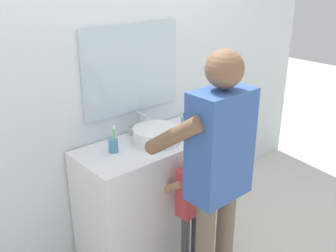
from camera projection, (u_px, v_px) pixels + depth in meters
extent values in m
plane|color=silver|center=(180.00, 252.00, 3.15)|extent=(14.00, 14.00, 0.00)
cube|color=silver|center=(128.00, 73.00, 3.07)|extent=(4.40, 0.08, 2.70)
cube|color=silver|center=(132.00, 69.00, 3.02)|extent=(0.88, 0.02, 0.68)
cube|color=white|center=(156.00, 190.00, 3.19)|extent=(1.25, 0.54, 0.87)
cylinder|color=white|center=(157.00, 135.00, 2.99)|extent=(0.36, 0.36, 0.11)
cylinder|color=silver|center=(157.00, 134.00, 2.99)|extent=(0.30, 0.30, 0.09)
cylinder|color=#B7BABF|center=(138.00, 122.00, 3.14)|extent=(0.03, 0.03, 0.18)
cylinder|color=#B7BABF|center=(143.00, 115.00, 3.07)|extent=(0.02, 0.12, 0.02)
cylinder|color=#B7BABF|center=(131.00, 132.00, 3.12)|extent=(0.04, 0.04, 0.05)
cylinder|color=#B7BABF|center=(145.00, 128.00, 3.21)|extent=(0.04, 0.04, 0.05)
cylinder|color=#4C8EB2|center=(113.00, 146.00, 2.83)|extent=(0.07, 0.07, 0.09)
cylinder|color=green|center=(115.00, 140.00, 2.80)|extent=(0.04, 0.02, 0.17)
cube|color=white|center=(114.00, 127.00, 2.77)|extent=(0.01, 0.02, 0.02)
cylinder|color=#66B2D1|center=(184.00, 125.00, 3.16)|extent=(0.06, 0.06, 0.13)
cylinder|color=#2D2D2D|center=(185.00, 115.00, 3.13)|extent=(0.02, 0.02, 0.04)
cylinder|color=#47474C|center=(185.00, 239.00, 2.96)|extent=(0.07, 0.07, 0.43)
cylinder|color=#47474C|center=(195.00, 233.00, 3.02)|extent=(0.07, 0.07, 0.43)
cube|color=#B7383D|center=(192.00, 191.00, 2.84)|extent=(0.21, 0.12, 0.37)
sphere|color=#A87A5B|center=(192.00, 159.00, 2.74)|extent=(0.12, 0.12, 0.12)
cylinder|color=#A87A5B|center=(171.00, 187.00, 2.83)|extent=(0.05, 0.26, 0.20)
cylinder|color=#A87A5B|center=(194.00, 177.00, 2.97)|extent=(0.05, 0.26, 0.20)
cylinder|color=#6B5B4C|center=(204.00, 252.00, 2.56)|extent=(0.12, 0.12, 0.79)
cylinder|color=#6B5B4C|center=(225.00, 239.00, 2.68)|extent=(0.12, 0.12, 0.79)
cube|color=#33569E|center=(220.00, 145.00, 2.35)|extent=(0.39, 0.22, 0.69)
sphere|color=brown|center=(224.00, 69.00, 2.17)|extent=(0.22, 0.22, 0.22)
cylinder|color=brown|center=(173.00, 136.00, 2.32)|extent=(0.10, 0.48, 0.37)
cylinder|color=brown|center=(222.00, 119.00, 2.58)|extent=(0.10, 0.48, 0.37)
cylinder|color=green|center=(202.00, 136.00, 2.77)|extent=(0.01, 0.14, 0.03)
cube|color=white|center=(194.00, 131.00, 2.82)|extent=(0.01, 0.02, 0.02)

